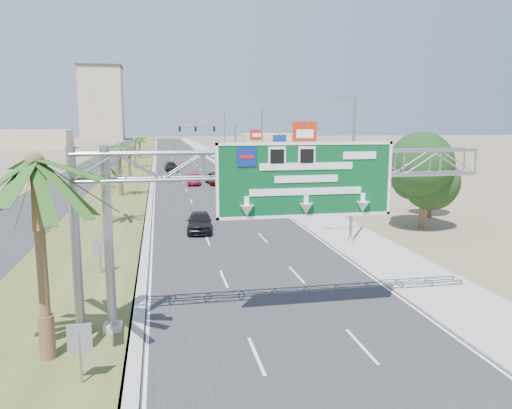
{
  "coord_description": "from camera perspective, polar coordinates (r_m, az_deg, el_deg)",
  "views": [
    {
      "loc": [
        -5.2,
        -9.4,
        8.24
      ],
      "look_at": [
        -0.5,
        14.73,
        4.2
      ],
      "focal_mm": 35.0,
      "sensor_mm": 36.0,
      "label": 1
    }
  ],
  "objects": [
    {
      "name": "median_signback_a",
      "position": [
        17.03,
        -19.49,
        -14.72
      ],
      "size": [
        0.75,
        0.08,
        2.08
      ],
      "color": "gray",
      "rests_on": "ground"
    },
    {
      "name": "car_far",
      "position": [
        87.07,
        -9.67,
        4.26
      ],
      "size": [
        2.38,
        5.24,
        1.49
      ],
      "primitive_type": "imported",
      "rotation": [
        0.0,
        0.0,
        0.06
      ],
      "color": "black",
      "rests_on": "ground"
    },
    {
      "name": "median_grass",
      "position": [
        119.77,
        -13.34,
        5.16
      ],
      "size": [
        7.0,
        300.0,
        0.12
      ],
      "primitive_type": "cube",
      "color": "#484E22",
      "rests_on": "ground"
    },
    {
      "name": "pole_sign_red_near",
      "position": [
        49.97,
        5.56,
        7.51
      ],
      "size": [
        2.39,
        0.96,
        8.56
      ],
      "color": "gray",
      "rests_on": "ground"
    },
    {
      "name": "median_signback_b",
      "position": [
        28.42,
        -17.42,
        -4.92
      ],
      "size": [
        0.75,
        0.08,
        2.08
      ],
      "color": "gray",
      "rests_on": "ground"
    },
    {
      "name": "palm_row_e",
      "position": [
        94.55,
        -13.72,
        7.16
      ],
      "size": [
        3.99,
        3.99,
        6.15
      ],
      "color": "brown",
      "rests_on": "ground"
    },
    {
      "name": "sidewalk_right",
      "position": [
        120.46,
        -4.48,
        5.4
      ],
      "size": [
        4.0,
        300.0,
        0.1
      ],
      "primitive_type": "cube",
      "color": "#9E9B93",
      "rests_on": "ground"
    },
    {
      "name": "palm_row_b",
      "position": [
        41.76,
        -16.94,
        4.34
      ],
      "size": [
        3.99,
        3.99,
        5.95
      ],
      "color": "brown",
      "rests_on": "ground"
    },
    {
      "name": "car_right_lane",
      "position": [
        67.57,
        -4.43,
        2.97
      ],
      "size": [
        3.06,
        5.87,
        1.58
      ],
      "primitive_type": "imported",
      "rotation": [
        0.0,
        0.0,
        0.08
      ],
      "color": "gray",
      "rests_on": "ground"
    },
    {
      "name": "streetlight_mid",
      "position": [
        62.76,
        0.5,
        6.09
      ],
      "size": [
        3.27,
        0.44,
        10.0
      ],
      "color": "gray",
      "rests_on": "ground"
    },
    {
      "name": "streetlight_far",
      "position": [
        98.26,
        -3.73,
        7.24
      ],
      "size": [
        3.27,
        0.44,
        10.0
      ],
      "color": "gray",
      "rests_on": "ground"
    },
    {
      "name": "oak_far",
      "position": [
        45.93,
        19.42,
        3.28
      ],
      "size": [
        3.5,
        3.5,
        5.6
      ],
      "color": "brown",
      "rests_on": "ground"
    },
    {
      "name": "pole_sign_red_far",
      "position": [
        86.84,
        0.05,
        7.63
      ],
      "size": [
        2.17,
        1.03,
        7.25
      ],
      "color": "gray",
      "rests_on": "ground"
    },
    {
      "name": "opposing_road",
      "position": [
        120.26,
        -16.68,
        5.01
      ],
      "size": [
        8.0,
        300.0,
        0.02
      ],
      "primitive_type": "cube",
      "color": "#28282B",
      "rests_on": "ground"
    },
    {
      "name": "oak_near",
      "position": [
        40.92,
        18.66,
        3.64
      ],
      "size": [
        4.5,
        4.5,
        6.8
      ],
      "color": "brown",
      "rests_on": "ground"
    },
    {
      "name": "store_building",
      "position": [
        80.4,
        8.83,
        4.77
      ],
      "size": [
        18.0,
        10.0,
        4.0
      ],
      "primitive_type": "cube",
      "color": "tan",
      "rests_on": "ground"
    },
    {
      "name": "palm_row_f",
      "position": [
        119.53,
        -13.18,
        7.39
      ],
      "size": [
        3.99,
        3.99,
        5.75
      ],
      "color": "brown",
      "rests_on": "ground"
    },
    {
      "name": "palm_near",
      "position": [
        17.9,
        -23.97,
        4.34
      ],
      "size": [
        5.7,
        5.7,
        8.35
      ],
      "color": "brown",
      "rests_on": "ground"
    },
    {
      "name": "signal_mast",
      "position": [
        82.1,
        -3.77,
        6.94
      ],
      "size": [
        10.28,
        0.71,
        8.0
      ],
      "color": "gray",
      "rests_on": "ground"
    },
    {
      "name": "palm_row_c",
      "position": [
        57.62,
        -15.38,
        6.44
      ],
      "size": [
        3.99,
        3.99,
        6.75
      ],
      "color": "brown",
      "rests_on": "ground"
    },
    {
      "name": "car_left_lane",
      "position": [
        38.26,
        -6.48,
        -1.98
      ],
      "size": [
        2.26,
        4.7,
        1.55
      ],
      "primitive_type": "imported",
      "rotation": [
        0.0,
        0.0,
        -0.1
      ],
      "color": "black",
      "rests_on": "ground"
    },
    {
      "name": "palm_row_d",
      "position": [
        75.62,
        -14.34,
        6.14
      ],
      "size": [
        3.99,
        3.99,
        5.45
      ],
      "color": "brown",
      "rests_on": "ground"
    },
    {
      "name": "building_distant_left",
      "position": [
        174.09,
        -24.4,
        6.78
      ],
      "size": [
        24.0,
        14.0,
        6.0
      ],
      "primitive_type": "cube",
      "color": "tan",
      "rests_on": "ground"
    },
    {
      "name": "streetlight_near",
      "position": [
        33.98,
        10.65,
        3.18
      ],
      "size": [
        3.27,
        0.44,
        10.0
      ],
      "color": "gray",
      "rests_on": "ground"
    },
    {
      "name": "road",
      "position": [
        119.79,
        -8.53,
        5.29
      ],
      "size": [
        12.0,
        300.0,
        0.02
      ],
      "primitive_type": "cube",
      "color": "#28282B",
      "rests_on": "ground"
    },
    {
      "name": "tower_distant",
      "position": [
        260.94,
        -17.22,
        10.95
      ],
      "size": [
        20.0,
        16.0,
        35.0
      ],
      "primitive_type": "cube",
      "color": "tan",
      "rests_on": "ground"
    },
    {
      "name": "car_mid_lane",
      "position": [
        67.27,
        -7.16,
        2.84
      ],
      "size": [
        1.81,
        4.45,
        1.44
      ],
      "primitive_type": "imported",
      "rotation": [
        0.0,
        0.0,
        -0.07
      ],
      "color": "maroon",
      "rests_on": "ground"
    },
    {
      "name": "sign_gantry",
      "position": [
        19.88,
        1.06,
        3.03
      ],
      "size": [
        16.75,
        1.24,
        7.5
      ],
      "color": "gray",
      "rests_on": "ground"
    },
    {
      "name": "pole_sign_blue",
      "position": [
        70.0,
        2.7,
        6.55
      ],
      "size": [
        2.0,
        0.85,
        6.77
      ],
      "color": "gray",
      "rests_on": "ground"
    },
    {
      "name": "building_distant_right",
      "position": [
        153.6,
        2.26,
        7.18
      ],
      "size": [
        20.0,
        12.0,
        5.0
      ],
      "primitive_type": "cube",
      "color": "tan",
      "rests_on": "ground"
    }
  ]
}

